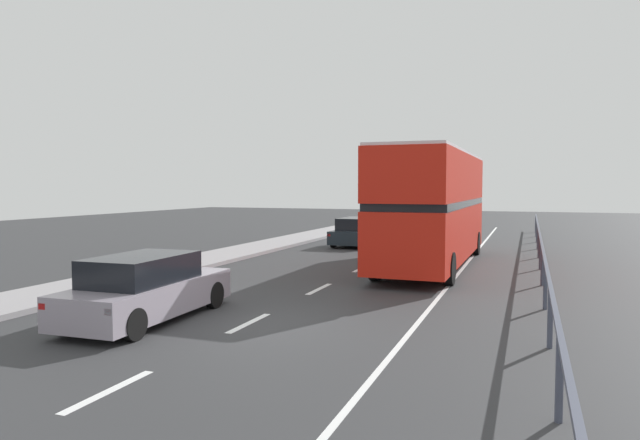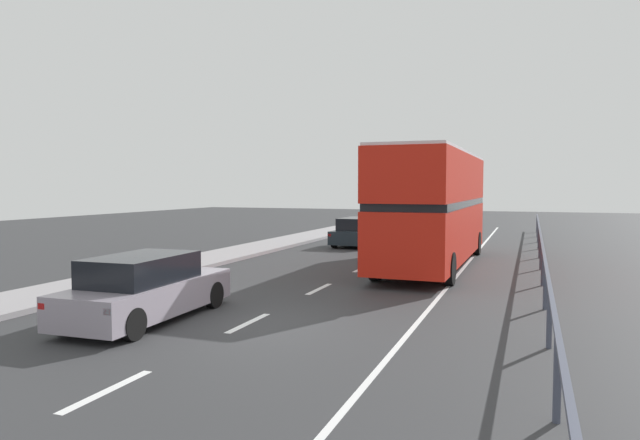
% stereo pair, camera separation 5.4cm
% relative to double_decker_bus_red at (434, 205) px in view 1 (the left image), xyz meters
% --- Properties ---
extents(ground_plane, '(74.66, 120.00, 0.10)m').
position_rel_double_decker_bus_red_xyz_m(ground_plane, '(-2.34, -10.34, -2.32)').
color(ground_plane, '#313133').
extents(near_sidewalk_kerb, '(2.38, 80.00, 0.14)m').
position_rel_double_decker_bus_red_xyz_m(near_sidewalk_kerb, '(-8.71, -10.34, -2.20)').
color(near_sidewalk_kerb, gray).
rests_on(near_sidewalk_kerb, ground).
extents(lane_paint_markings, '(3.58, 46.00, 0.01)m').
position_rel_double_decker_bus_red_xyz_m(lane_paint_markings, '(-0.18, -1.43, -2.27)').
color(lane_paint_markings, silver).
rests_on(lane_paint_markings, ground).
extents(bridge_side_railing, '(0.10, 42.00, 1.12)m').
position_rel_double_decker_bus_red_xyz_m(bridge_side_railing, '(3.73, -1.34, -1.36)').
color(bridge_side_railing, '#424658').
rests_on(bridge_side_railing, ground).
extents(double_decker_bus_red, '(2.65, 11.17, 4.23)m').
position_rel_double_decker_bus_red_xyz_m(double_decker_bus_red, '(0.00, 0.00, 0.00)').
color(double_decker_bus_red, red).
rests_on(double_decker_bus_red, ground).
extents(hatchback_car_near, '(1.87, 4.58, 1.47)m').
position_rel_double_decker_bus_red_xyz_m(hatchback_car_near, '(-4.59, -10.87, -1.57)').
color(hatchback_car_near, gray).
rests_on(hatchback_car_near, ground).
extents(sedan_car_ahead, '(2.00, 4.45, 1.40)m').
position_rel_double_decker_bus_red_xyz_m(sedan_car_ahead, '(-4.69, 6.16, -1.60)').
color(sedan_car_ahead, '#1B252C').
rests_on(sedan_car_ahead, ground).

